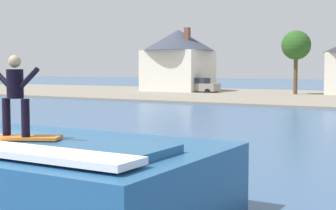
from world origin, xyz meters
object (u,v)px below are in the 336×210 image
at_px(wave_crest, 37,174).
at_px(car_near_shore, 200,86).
at_px(surfer, 15,91).
at_px(house_with_chimney, 178,57).
at_px(surfboard, 14,137).
at_px(tree_tall_bare, 296,46).

distance_m(wave_crest, car_near_shore, 48.15).
xyz_separation_m(surfer, car_near_shore, (-18.75, 45.12, -1.57)).
distance_m(car_near_shore, house_with_chimney, 5.42).
relative_size(wave_crest, surfboard, 4.16).
distance_m(wave_crest, tree_tall_bare, 46.12).
bearing_deg(car_near_shore, tree_tall_bare, 4.37).
bearing_deg(house_with_chimney, tree_tall_bare, -3.50).
bearing_deg(tree_tall_bare, surfboard, -80.49).
xyz_separation_m(wave_crest, car_near_shore, (-18.57, 44.42, 0.20)).
height_order(surfer, house_with_chimney, house_with_chimney).
relative_size(wave_crest, surfer, 4.87).
height_order(car_near_shore, house_with_chimney, house_with_chimney).
xyz_separation_m(surfer, house_with_chimney, (-22.63, 46.87, 1.78)).
height_order(wave_crest, tree_tall_bare, tree_tall_bare).
bearing_deg(wave_crest, surfer, -75.45).
bearing_deg(wave_crest, car_near_shore, 112.69).
relative_size(surfer, house_with_chimney, 0.18).
xyz_separation_m(surfboard, house_with_chimney, (-22.58, 46.87, 2.68)).
height_order(wave_crest, surfboard, surfboard).
relative_size(surfer, car_near_shore, 0.37).
height_order(wave_crest, house_with_chimney, house_with_chimney).
distance_m(surfer, car_near_shore, 48.88).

